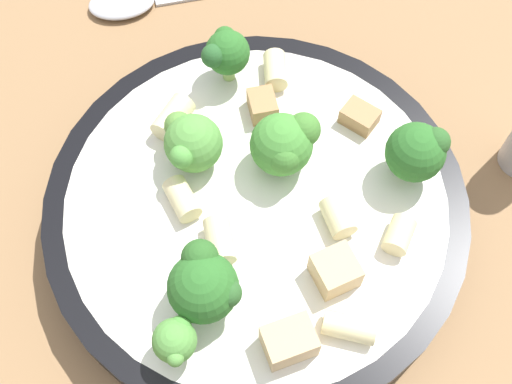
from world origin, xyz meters
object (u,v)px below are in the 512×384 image
Objects in this scene: broccoli_floret_2 at (191,142)px; broccoli_floret_4 at (204,284)px; rigatoni_5 at (399,235)px; rigatoni_2 at (275,70)px; rigatoni_4 at (349,327)px; broccoli_floret_1 at (285,144)px; chicken_chunk_2 at (360,117)px; chicken_chunk_1 at (286,342)px; rigatoni_0 at (173,118)px; rigatoni_6 at (338,217)px; pasta_bowl at (256,210)px; chicken_chunk_3 at (262,105)px; rigatoni_1 at (182,199)px; chicken_chunk_0 at (335,271)px; broccoli_floret_5 at (420,156)px; broccoli_floret_3 at (224,52)px; rigatoni_3 at (220,241)px; broccoli_floret_0 at (175,340)px.

broccoli_floret_2 is 0.94× the size of broccoli_floret_4.
broccoli_floret_2 is 1.99× the size of rigatoni_5.
rigatoni_2 is 0.18m from rigatoni_4.
broccoli_floret_1 reaches higher than chicken_chunk_2.
broccoli_floret_1 is at bearing 168.19° from chicken_chunk_1.
rigatoni_6 is (0.09, 0.09, -0.00)m from rigatoni_0.
rigatoni_6 is (0.11, 0.01, 0.00)m from rigatoni_2.
rigatoni_4 reaches higher than chicken_chunk_2.
chicken_chunk_3 is at bearing 165.25° from pasta_bowl.
chicken_chunk_2 is (-0.07, 0.03, -0.00)m from rigatoni_6.
chicken_chunk_0 reaches higher than rigatoni_1.
rigatoni_4 is 0.15m from chicken_chunk_3.
pasta_bowl is 12.42× the size of chicken_chunk_3.
chicken_chunk_0 is (0.05, -0.06, -0.02)m from broccoli_floret_5.
chicken_chunk_1 is at bearing -1.02° from pasta_bowl.
rigatoni_1 is (0.09, -0.04, -0.02)m from broccoli_floret_3.
chicken_chunk_2 is at bearing 44.80° from rigatoni_2.
rigatoni_5 is at bearing 81.04° from rigatoni_3.
rigatoni_2 is at bearing 169.90° from chicken_chunk_1.
rigatoni_1 is 0.11m from chicken_chunk_1.
rigatoni_2 is 0.07m from chicken_chunk_2.
broccoli_floret_4 is 0.13m from chicken_chunk_3.
broccoli_floret_2 is at bearing -49.65° from rigatoni_2.
chicken_chunk_3 is (0.00, 0.06, -0.00)m from rigatoni_0.
rigatoni_2 is at bearing -173.10° from rigatoni_6.
broccoli_floret_2 reaches higher than rigatoni_5.
rigatoni_3 is at bearing 5.84° from broccoli_floret_2.
rigatoni_6 is (0.05, 0.02, -0.02)m from broccoli_floret_1.
broccoli_floret_0 is at bearing -6.66° from rigatoni_0.
broccoli_floret_2 is at bearing -104.19° from broccoli_floret_1.
chicken_chunk_0 is (0.12, 0.08, 0.00)m from rigatoni_0.
rigatoni_3 is at bearing -79.68° from broccoli_floret_5.
broccoli_floret_0 reaches higher than chicken_chunk_0.
rigatoni_4 is at bearing 26.17° from rigatoni_0.
broccoli_floret_3 is 1.39× the size of rigatoni_0.
chicken_chunk_3 is at bearing 89.31° from rigatoni_0.
chicken_chunk_2 is at bearing 71.53° from chicken_chunk_3.
broccoli_floret_2 is 1.81× the size of rigatoni_6.
rigatoni_1 is at bearing -96.69° from pasta_bowl.
broccoli_floret_3 is 1.90× the size of rigatoni_5.
chicken_chunk_1 is (0.16, 0.04, 0.00)m from rigatoni_0.
rigatoni_4 is at bearing -0.49° from chicken_chunk_0.
chicken_chunk_3 is (0.03, 0.02, -0.02)m from broccoli_floret_3.
rigatoni_2 is at bearing 151.95° from chicken_chunk_3.
broccoli_floret_2 is at bearing -127.77° from rigatoni_6.
broccoli_floret_5 reaches higher than pasta_bowl.
rigatoni_5 is at bearing 60.69° from rigatoni_6.
rigatoni_5 and chicken_chunk_3 have the same top height.
broccoli_floret_2 reaches higher than broccoli_floret_0.
rigatoni_5 is (0.13, 0.05, -0.00)m from rigatoni_2.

